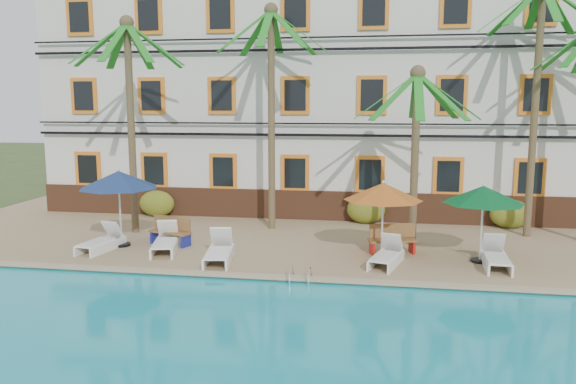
% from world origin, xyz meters
% --- Properties ---
extents(ground, '(100.00, 100.00, 0.00)m').
position_xyz_m(ground, '(0.00, 0.00, 0.00)').
color(ground, '#384C23').
rests_on(ground, ground).
extents(pool_deck, '(30.00, 12.00, 0.25)m').
position_xyz_m(pool_deck, '(0.00, 5.00, 0.12)').
color(pool_deck, tan).
rests_on(pool_deck, ground).
extents(pool_coping, '(30.00, 0.35, 0.06)m').
position_xyz_m(pool_coping, '(0.00, -0.90, 0.28)').
color(pool_coping, tan).
rests_on(pool_coping, pool_deck).
extents(hotel_building, '(25.40, 6.44, 10.22)m').
position_xyz_m(hotel_building, '(0.00, 9.98, 5.37)').
color(hotel_building, silver).
rests_on(hotel_building, pool_deck).
extents(palm_a, '(4.05, 4.05, 7.72)m').
position_xyz_m(palm_a, '(-6.96, 3.71, 5.20)').
color(palm_a, brown).
rests_on(palm_a, pool_deck).
extents(palm_b, '(4.05, 4.05, 8.25)m').
position_xyz_m(palm_b, '(-2.12, 5.15, 5.51)').
color(palm_b, brown).
rests_on(palm_b, pool_deck).
extents(palm_c, '(4.05, 4.05, 5.90)m').
position_xyz_m(palm_c, '(3.00, 3.50, 4.12)').
color(palm_c, brown).
rests_on(palm_c, pool_deck).
extents(palm_d, '(4.05, 4.05, 8.86)m').
position_xyz_m(palm_d, '(7.10, 5.33, 5.85)').
color(palm_d, brown).
rests_on(palm_d, pool_deck).
extents(shrub_left, '(1.50, 0.90, 1.10)m').
position_xyz_m(shrub_left, '(-7.29, 6.60, 0.80)').
color(shrub_left, '#1D5117').
rests_on(shrub_left, pool_deck).
extents(shrub_mid, '(1.50, 0.90, 1.10)m').
position_xyz_m(shrub_mid, '(1.38, 6.60, 0.80)').
color(shrub_mid, '#1D5117').
rests_on(shrub_mid, pool_deck).
extents(shrub_right, '(1.50, 0.90, 1.10)m').
position_xyz_m(shrub_right, '(6.79, 6.60, 0.80)').
color(shrub_right, '#1D5117').
rests_on(shrub_right, pool_deck).
extents(umbrella_blue, '(2.59, 2.59, 2.59)m').
position_xyz_m(umbrella_blue, '(-6.55, 1.72, 2.46)').
color(umbrella_blue, black).
rests_on(umbrella_blue, pool_deck).
extents(umbrella_red, '(2.39, 2.39, 2.39)m').
position_xyz_m(umbrella_red, '(1.98, 1.63, 2.29)').
color(umbrella_red, black).
rests_on(umbrella_red, pool_deck).
extents(umbrella_green, '(2.37, 2.37, 2.37)m').
position_xyz_m(umbrella_green, '(4.88, 1.63, 2.27)').
color(umbrella_green, black).
rests_on(umbrella_green, pool_deck).
extents(lounger_a, '(0.96, 1.92, 0.87)m').
position_xyz_m(lounger_a, '(-6.93, 1.10, 0.53)').
color(lounger_a, white).
rests_on(lounger_a, pool_deck).
extents(lounger_b, '(1.15, 2.09, 0.94)m').
position_xyz_m(lounger_b, '(-4.84, 1.28, 0.55)').
color(lounger_b, white).
rests_on(lounger_b, pool_deck).
extents(lounger_c, '(1.03, 2.11, 0.96)m').
position_xyz_m(lounger_c, '(-2.81, 0.40, 0.56)').
color(lounger_c, white).
rests_on(lounger_c, pool_deck).
extents(lounger_d, '(1.11, 1.92, 0.86)m').
position_xyz_m(lounger_d, '(2.13, 0.88, 0.53)').
color(lounger_d, white).
rests_on(lounger_d, pool_deck).
extents(lounger_e, '(0.78, 1.93, 0.90)m').
position_xyz_m(lounger_e, '(5.24, 1.16, 0.54)').
color(lounger_e, white).
rests_on(lounger_e, pool_deck).
extents(bench_left, '(1.57, 0.92, 0.93)m').
position_xyz_m(bench_left, '(-4.97, 2.20, 0.72)').
color(bench_left, olive).
rests_on(bench_left, pool_deck).
extents(bench_right, '(1.57, 0.89, 0.93)m').
position_xyz_m(bench_right, '(2.29, 2.22, 0.72)').
color(bench_right, olive).
rests_on(bench_right, pool_deck).
extents(pool_ladder, '(0.54, 0.74, 0.74)m').
position_xyz_m(pool_ladder, '(-0.15, -1.00, 0.25)').
color(pool_ladder, silver).
rests_on(pool_ladder, ground).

